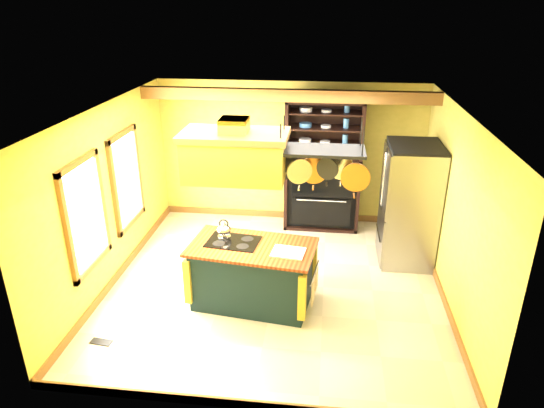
% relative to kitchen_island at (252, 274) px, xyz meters
% --- Properties ---
extents(floor, '(5.00, 5.00, 0.00)m').
position_rel_kitchen_island_xyz_m(floor, '(0.27, 0.50, -0.47)').
color(floor, beige).
rests_on(floor, ground).
extents(ceiling, '(5.00, 5.00, 0.00)m').
position_rel_kitchen_island_xyz_m(ceiling, '(0.27, 0.50, 2.23)').
color(ceiling, white).
rests_on(ceiling, wall_back).
extents(wall_back, '(5.00, 0.02, 2.70)m').
position_rel_kitchen_island_xyz_m(wall_back, '(0.27, 3.00, 0.88)').
color(wall_back, gold).
rests_on(wall_back, floor).
extents(wall_front, '(5.00, 0.02, 2.70)m').
position_rel_kitchen_island_xyz_m(wall_front, '(0.27, -2.00, 0.88)').
color(wall_front, gold).
rests_on(wall_front, floor).
extents(wall_left, '(0.02, 5.00, 2.70)m').
position_rel_kitchen_island_xyz_m(wall_left, '(-2.23, 0.50, 0.88)').
color(wall_left, gold).
rests_on(wall_left, floor).
extents(wall_right, '(0.02, 5.00, 2.70)m').
position_rel_kitchen_island_xyz_m(wall_right, '(2.77, 0.50, 0.88)').
color(wall_right, gold).
rests_on(wall_right, floor).
extents(ceiling_beam, '(5.00, 0.15, 0.20)m').
position_rel_kitchen_island_xyz_m(ceiling_beam, '(0.27, 2.20, 2.12)').
color(ceiling_beam, brown).
rests_on(ceiling_beam, ceiling).
extents(window_near, '(0.06, 1.06, 1.56)m').
position_rel_kitchen_island_xyz_m(window_near, '(-2.19, -0.30, 0.93)').
color(window_near, brown).
rests_on(window_near, wall_left).
extents(window_far, '(0.06, 1.06, 1.56)m').
position_rel_kitchen_island_xyz_m(window_far, '(-2.19, 1.10, 0.93)').
color(window_far, brown).
rests_on(window_far, wall_left).
extents(kitchen_island, '(1.84, 1.17, 1.11)m').
position_rel_kitchen_island_xyz_m(kitchen_island, '(0.00, 0.00, 0.00)').
color(kitchen_island, black).
rests_on(kitchen_island, floor).
extents(range_hood, '(1.37, 0.77, 0.80)m').
position_rel_kitchen_island_xyz_m(range_hood, '(-0.20, -0.00, 1.77)').
color(range_hood, gold).
rests_on(range_hood, ceiling).
extents(pot_rack, '(1.20, 0.55, 0.86)m').
position_rel_kitchen_island_xyz_m(pot_rack, '(0.92, -0.00, 1.73)').
color(pot_rack, black).
rests_on(pot_rack, ceiling).
extents(refrigerator, '(0.84, 1.00, 1.96)m').
position_rel_kitchen_island_xyz_m(refrigerator, '(2.33, 1.57, 0.48)').
color(refrigerator, gray).
rests_on(refrigerator, floor).
extents(hutch, '(1.39, 0.63, 2.46)m').
position_rel_kitchen_island_xyz_m(hutch, '(0.91, 2.74, 0.47)').
color(hutch, black).
rests_on(hutch, floor).
extents(floor_register, '(0.29, 0.15, 0.01)m').
position_rel_kitchen_island_xyz_m(floor_register, '(-1.80, -1.13, -0.46)').
color(floor_register, black).
rests_on(floor_register, floor).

